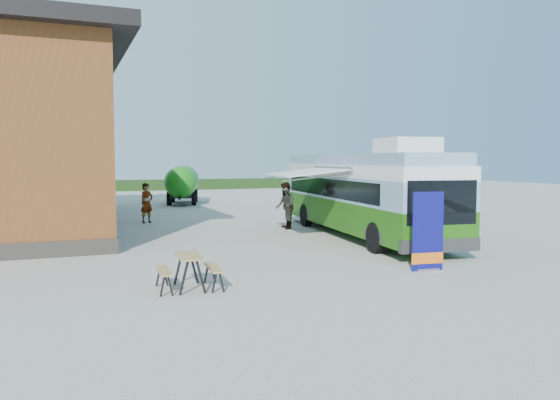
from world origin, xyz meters
name	(u,v)px	position (x,y,z in m)	size (l,w,h in m)	color
ground	(304,242)	(0.00, 0.00, 0.00)	(100.00, 100.00, 0.00)	#BCB7AD
barn	(3,146)	(-10.50, 10.00, 3.59)	(9.60, 21.20, 7.50)	brown
hedge	(226,184)	(8.00, 38.00, 0.50)	(40.00, 3.00, 1.00)	#264419
bus	(361,191)	(2.77, 0.79, 1.75)	(3.97, 12.17, 3.67)	#307713
awning	(308,168)	(0.51, 0.79, 2.68)	(2.86, 4.13, 0.50)	white
banner	(428,239)	(0.96, -5.85, 0.87)	(0.92, 0.26, 2.12)	#0D0D66
picnic_table	(189,264)	(-5.40, -5.56, 0.59)	(1.48, 1.34, 0.79)	#A7844F
person_a	(147,203)	(-4.37, 8.44, 0.94)	(0.69, 0.45, 1.88)	#999999
person_b	(285,206)	(0.84, 3.86, 1.01)	(0.98, 0.76, 2.02)	#999999
slurry_tanker	(183,182)	(-0.41, 19.31, 1.49)	(3.27, 6.81, 2.58)	#197715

